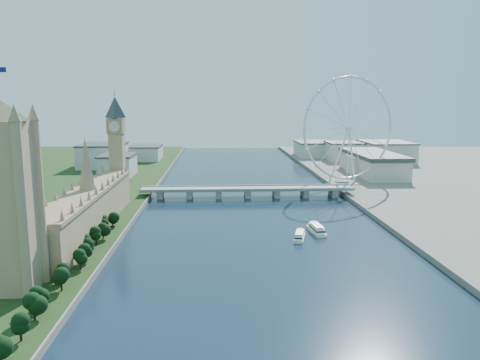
{
  "coord_description": "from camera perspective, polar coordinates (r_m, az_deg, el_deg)",
  "views": [
    {
      "loc": [
        -31.4,
        -176.57,
        98.07
      ],
      "look_at": [
        -12.34,
        210.0,
        33.12
      ],
      "focal_mm": 35.0,
      "sensor_mm": 36.0,
      "label": 1
    }
  ],
  "objects": [
    {
      "name": "tree_row",
      "position": [
        278.1,
        -20.02,
        -9.71
      ],
      "size": [
        7.57,
        215.57,
        19.98
      ],
      "color": "black",
      "rests_on": "ground"
    },
    {
      "name": "westminster_bridge",
      "position": [
        486.28,
        0.93,
        -1.31
      ],
      "size": [
        220.0,
        22.0,
        9.5
      ],
      "color": "gray",
      "rests_on": "ground"
    },
    {
      "name": "london_eye",
      "position": [
        553.62,
        13.13,
        6.12
      ],
      "size": [
        113.6,
        39.12,
        124.3
      ],
      "color": "silver",
      "rests_on": "ground"
    },
    {
      "name": "victoria_tower",
      "position": [
        257.4,
        -26.51,
        -1.23
      ],
      "size": [
        28.16,
        28.16,
        112.0
      ],
      "color": "tan",
      "rests_on": "ground"
    },
    {
      "name": "city_skyline",
      "position": [
        744.46,
        2.64,
        3.26
      ],
      "size": [
        505.0,
        280.0,
        32.0
      ],
      "color": "beige",
      "rests_on": "ground"
    },
    {
      "name": "tour_boat_near",
      "position": [
        343.44,
        7.27,
        -7.14
      ],
      "size": [
        13.65,
        28.3,
        6.04
      ],
      "primitive_type": null,
      "rotation": [
        0.0,
        0.0,
        -0.25
      ],
      "color": "silver",
      "rests_on": "ground"
    },
    {
      "name": "parliament_range",
      "position": [
        368.48,
        -17.98,
        -3.42
      ],
      "size": [
        24.0,
        200.0,
        70.0
      ],
      "color": "tan",
      "rests_on": "ground"
    },
    {
      "name": "big_ben",
      "position": [
        465.79,
        -14.85,
        5.33
      ],
      "size": [
        20.02,
        20.02,
        110.0
      ],
      "color": "tan",
      "rests_on": "ground"
    },
    {
      "name": "county_hall",
      "position": [
        648.19,
        15.78,
        0.46
      ],
      "size": [
        54.0,
        144.0,
        35.0
      ],
      "primitive_type": null,
      "color": "beige",
      "rests_on": "ground"
    },
    {
      "name": "tour_boat_far",
      "position": [
        361.13,
        9.31,
        -6.36
      ],
      "size": [
        10.84,
        31.55,
        6.85
      ],
      "primitive_type": null,
      "rotation": [
        0.0,
        0.0,
        0.1
      ],
      "color": "white",
      "rests_on": "ground"
    },
    {
      "name": "ground",
      "position": [
        204.41,
        6.74,
        -19.21
      ],
      "size": [
        2000.0,
        2000.0,
        0.0
      ],
      "primitive_type": "plane",
      "color": "#182F43",
      "rests_on": "ground"
    }
  ]
}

